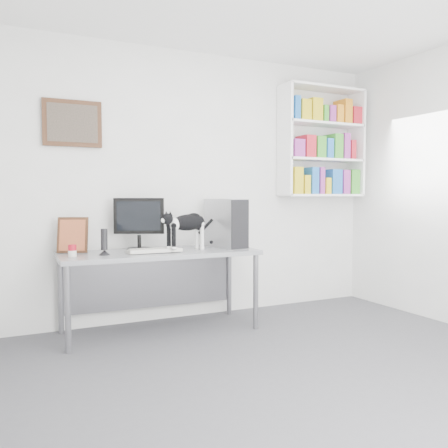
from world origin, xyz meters
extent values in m
cube|color=#4D4D52|center=(0.00, 0.00, 0.01)|extent=(4.00, 4.00, 0.01)
cube|color=silver|center=(0.00, 2.00, 1.35)|extent=(4.00, 0.01, 2.70)
cube|color=white|center=(1.40, 1.85, 1.85)|extent=(1.03, 0.28, 1.24)
cube|color=#472616|center=(-1.30, 1.97, 1.90)|extent=(0.52, 0.04, 0.42)
cube|color=gray|center=(-0.61, 1.60, 0.37)|extent=(1.80, 0.74, 0.74)
cube|color=black|center=(-0.75, 1.77, 0.99)|extent=(0.52, 0.40, 0.49)
cube|color=beige|center=(-0.69, 1.52, 0.76)|extent=(0.48, 0.19, 0.04)
cube|color=#B5B5BA|center=(0.07, 1.62, 0.98)|extent=(0.28, 0.50, 0.47)
cylinder|color=black|center=(-1.12, 1.54, 0.86)|extent=(0.12, 0.12, 0.23)
cube|color=#472616|center=(-1.34, 1.81, 0.90)|extent=(0.29, 0.20, 0.33)
cylinder|color=#B00F1F|center=(-1.38, 1.55, 0.79)|extent=(0.08, 0.08, 0.10)
camera|label=1|loc=(-1.95, -2.53, 1.26)|focal=38.00mm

